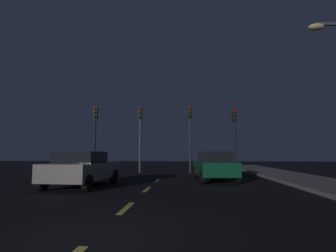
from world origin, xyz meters
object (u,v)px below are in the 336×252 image
(traffic_signal_far_right, at_px, (235,128))
(traffic_signal_center_right, at_px, (190,126))
(traffic_signal_far_left, at_px, (95,126))
(car_stopped_ahead, at_px, (214,166))
(car_adjacent_lane, at_px, (82,168))
(traffic_signal_center_left, at_px, (140,126))

(traffic_signal_far_right, bearing_deg, traffic_signal_center_right, 179.99)
(traffic_signal_far_left, distance_m, traffic_signal_far_right, 10.38)
(car_stopped_ahead, height_order, car_adjacent_lane, car_stopped_ahead)
(traffic_signal_center_right, bearing_deg, traffic_signal_far_left, 180.00)
(traffic_signal_center_left, xyz_separation_m, traffic_signal_center_right, (3.70, 0.00, 0.03))
(traffic_signal_center_left, relative_size, traffic_signal_far_right, 1.05)
(traffic_signal_far_right, height_order, car_stopped_ahead, traffic_signal_far_right)
(car_adjacent_lane, bearing_deg, traffic_signal_center_left, 83.68)
(traffic_signal_center_left, bearing_deg, traffic_signal_center_right, 0.00)
(car_adjacent_lane, bearing_deg, car_stopped_ahead, 27.17)
(traffic_signal_far_left, bearing_deg, traffic_signal_center_right, -0.00)
(traffic_signal_far_left, bearing_deg, traffic_signal_far_right, -0.00)
(traffic_signal_far_left, bearing_deg, car_adjacent_lane, -74.53)
(traffic_signal_center_left, relative_size, car_adjacent_lane, 1.14)
(traffic_signal_far_left, bearing_deg, traffic_signal_center_left, -0.00)
(traffic_signal_center_right, xyz_separation_m, car_adjacent_lane, (-4.68, -8.85, -2.67))
(traffic_signal_center_left, height_order, traffic_signal_far_right, traffic_signal_center_left)
(traffic_signal_far_left, relative_size, car_adjacent_lane, 1.15)
(car_adjacent_lane, bearing_deg, traffic_signal_far_right, 48.12)
(traffic_signal_center_right, distance_m, car_stopped_ahead, 6.53)
(car_stopped_ahead, xyz_separation_m, car_adjacent_lane, (-5.85, -3.00, -0.00))
(traffic_signal_far_left, xyz_separation_m, car_adjacent_lane, (2.45, -8.85, -2.68))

